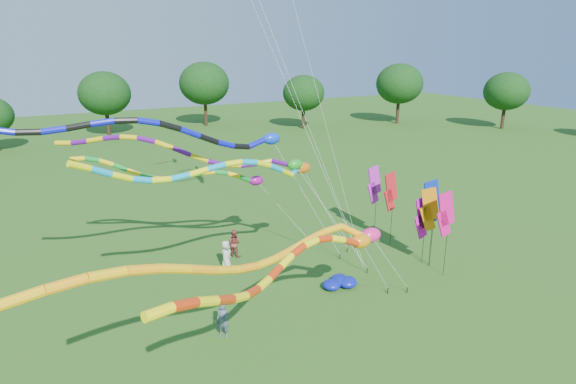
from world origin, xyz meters
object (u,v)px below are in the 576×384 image
person_a (226,256)px  person_c (234,243)px  tube_kite_red (305,260)px  person_b (223,320)px  tube_kite_orange (280,251)px  blue_nylon_heap (336,282)px

person_a → person_c: (1.08, 1.46, -0.04)m
tube_kite_red → person_a: tube_kite_red is taller
person_a → person_b: size_ratio=1.08×
tube_kite_orange → person_b: size_ratio=10.31×
tube_kite_red → tube_kite_orange: tube_kite_orange is taller
tube_kite_red → blue_nylon_heap: (4.77, 4.85, -4.33)m
blue_nylon_heap → person_a: bearing=132.9°
tube_kite_orange → blue_nylon_heap: (5.43, 4.18, -4.56)m
person_a → person_b: (-2.49, -5.85, -0.06)m
blue_nylon_heap → person_a: (-4.16, 4.49, 0.63)m
person_a → person_c: 1.82m
tube_kite_red → person_b: size_ratio=8.04×
tube_kite_red → tube_kite_orange: bearing=109.7°
tube_kite_red → tube_kite_orange: (-0.66, 0.67, 0.23)m
tube_kite_red → person_a: size_ratio=7.44×
blue_nylon_heap → person_a: person_a is taller
tube_kite_orange → person_c: (2.35, 10.12, -3.98)m
person_a → person_c: person_a is taller
tube_kite_orange → blue_nylon_heap: 8.23m
blue_nylon_heap → person_a: 6.15m
tube_kite_red → person_a: (0.61, 9.33, -3.70)m
tube_kite_orange → blue_nylon_heap: size_ratio=9.78×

